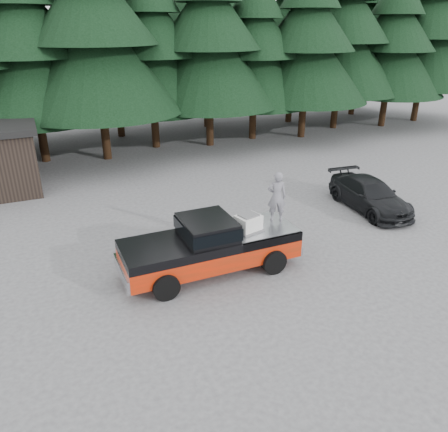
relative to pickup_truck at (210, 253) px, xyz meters
name	(u,v)px	position (x,y,z in m)	size (l,w,h in m)	color
ground	(214,264)	(0.26, 0.35, -0.67)	(120.00, 120.00, 0.00)	#4A4A4C
pickup_truck	(210,253)	(0.00, 0.00, 0.00)	(6.00, 2.04, 1.33)	red
truck_cab	(207,227)	(-0.10, 0.00, 0.96)	(1.66, 1.90, 0.59)	black
air_compressor	(248,224)	(1.27, -0.21, 0.93)	(0.76, 0.63, 0.52)	silver
man_on_bed	(277,197)	(2.53, 0.15, 1.55)	(0.64, 0.42, 1.77)	slate
parked_car	(370,195)	(8.47, 2.07, 0.01)	(1.88, 4.62, 1.34)	black
treeline	(110,21)	(0.69, 17.55, 7.06)	(60.15, 16.05, 17.50)	black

